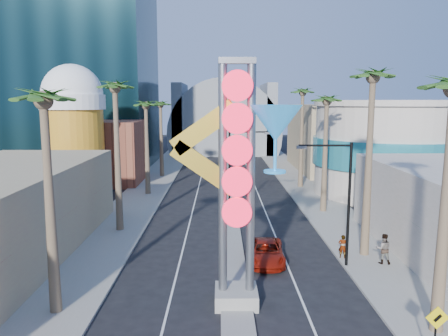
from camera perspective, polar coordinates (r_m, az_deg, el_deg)
The scene contains 25 objects.
ground at distance 21.23m, azimuth 1.91°, elevation -20.83°, with size 240.00×240.00×0.00m, color black.
sidewalk_west at distance 55.14m, azimuth -9.55°, elevation -2.30°, with size 5.00×100.00×0.15m, color gray.
sidewalk_east at distance 55.43m, azimuth 10.25°, elevation -2.26°, with size 5.00×100.00×0.15m, color gray.
median at distance 57.41m, azimuth 0.33°, elevation -1.74°, with size 1.60×84.00×0.15m, color gray.
hotel_tower at distance 74.99m, azimuth -17.95°, elevation 19.46°, with size 20.00×20.00×50.00m, color black.
brick_filler_west at distance 58.82m, azimuth -15.46°, elevation 2.06°, with size 10.00×10.00×8.00m, color brown.
filler_east at distance 68.77m, azimuth 13.69°, elevation 3.88°, with size 10.00×20.00×10.00m, color tan.
beer_mug at distance 51.15m, azimuth -19.02°, elevation 5.28°, with size 7.00×7.00×14.50m.
turquoise_building at distance 52.25m, azimuth 20.64°, elevation 2.40°, with size 16.60×16.60×10.60m.
canopy at distance 90.67m, azimuth 0.02°, elevation 4.79°, with size 22.00×16.00×22.00m.
neon_sign at distance 21.71m, azimuth 3.84°, elevation 0.32°, with size 6.53×2.60×12.55m.
ped_sign at distance 19.47m, azimuth 25.96°, elevation -18.36°, with size 0.92×0.12×2.66m.
streetlight_0 at distance 38.88m, azimuth 1.52°, elevation 0.43°, with size 3.79×0.25×8.00m.
streetlight_1 at distance 62.71m, azimuth -0.25°, elevation 3.57°, with size 3.79×0.25×8.00m.
streetlight_2 at distance 28.08m, azimuth 15.13°, elevation -3.18°, with size 3.45×0.25×8.00m.
palm_0 at distance 22.04m, azimuth -22.44°, elevation 6.67°, with size 2.40×2.40×11.70m.
palm_1 at distance 35.42m, azimuth -14.03°, elevation 9.02°, with size 2.40×2.40×12.70m.
palm_2 at distance 49.15m, azimuth -10.16°, elevation 7.41°, with size 2.40×2.40×11.20m.
palm_3 at distance 61.02m, azimuth -8.28°, elevation 7.67°, with size 2.40×2.40×11.20m.
palm_5 at distance 30.12m, azimuth 18.82°, elevation 9.77°, with size 2.40×2.40×13.20m.
palm_6 at distance 41.64m, azimuth 13.27°, elevation 7.73°, with size 2.40×2.40×11.70m.
palm_7 at distance 53.37m, azimuth 10.23°, elevation 8.94°, with size 2.40×2.40×12.70m.
red_pickup at distance 29.26m, azimuth 5.51°, elevation -10.86°, with size 2.29×4.97×1.38m, color maroon.
pedestrian_a at distance 30.42m, azimuth 15.25°, elevation -9.86°, with size 0.58×0.38×1.59m, color gray.
pedestrian_b at distance 30.18m, azimuth 20.11°, elevation -9.86°, with size 0.95×0.74×1.96m, color gray.
Camera 1 is at (-0.82, -18.46, 10.45)m, focal length 35.00 mm.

